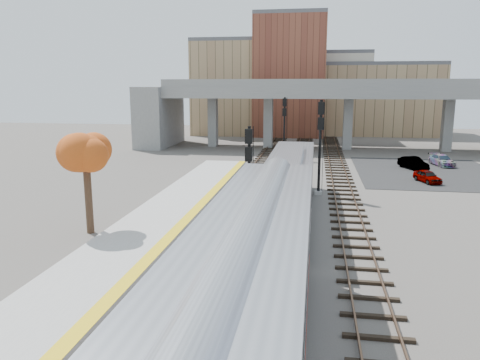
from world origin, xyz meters
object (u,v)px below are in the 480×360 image
(signal_mast_far, at_px, (284,128))
(car_c, at_px, (442,160))
(signal_mast_near, at_px, (249,185))
(car_b, at_px, (413,163))
(signal_mast_mid, at_px, (320,147))
(tree, at_px, (85,145))
(car_a, at_px, (427,176))
(locomotive, at_px, (290,183))

(signal_mast_far, relative_size, car_c, 1.79)
(signal_mast_near, xyz_separation_m, car_b, (14.00, 24.65, -2.41))
(signal_mast_mid, xyz_separation_m, car_b, (9.90, 13.30, -3.20))
(tree, bearing_deg, car_b, 47.42)
(signal_mast_near, distance_m, tree, 9.81)
(signal_mast_far, height_order, car_c, signal_mast_far)
(signal_mast_near, height_order, car_c, signal_mast_near)
(signal_mast_near, xyz_separation_m, tree, (-9.51, -0.93, 2.25))
(tree, relative_size, car_a, 2.20)
(car_a, bearing_deg, locomotive, -151.30)
(tree, bearing_deg, car_c, 46.34)
(signal_mast_near, relative_size, car_a, 1.98)
(locomotive, distance_m, car_a, 17.65)
(locomotive, distance_m, car_b, 23.26)
(signal_mast_far, distance_m, car_a, 19.08)
(locomotive, bearing_deg, car_a, 47.69)
(car_b, bearing_deg, tree, -155.44)
(tree, bearing_deg, car_a, 38.53)
(locomotive, distance_m, signal_mast_far, 25.78)
(signal_mast_far, xyz_separation_m, car_b, (14.00, -5.74, -3.01))
(tree, bearing_deg, signal_mast_near, 5.61)
(locomotive, relative_size, car_c, 4.64)
(car_b, height_order, car_c, car_b)
(tree, distance_m, car_c, 39.51)
(signal_mast_far, bearing_deg, car_a, -42.28)
(signal_mast_near, relative_size, tree, 0.90)
(signal_mast_near, relative_size, car_b, 1.65)
(car_a, bearing_deg, signal_mast_mid, -166.02)
(tree, distance_m, car_b, 35.05)
(signal_mast_mid, xyz_separation_m, car_c, (13.48, 16.10, -3.25))
(locomotive, height_order, tree, tree)
(signal_mast_near, height_order, tree, tree)
(tree, relative_size, car_b, 1.84)
(signal_mast_far, height_order, tree, signal_mast_far)
(signal_mast_mid, bearing_deg, signal_mast_near, -109.86)
(signal_mast_near, distance_m, car_c, 32.69)
(signal_mast_near, height_order, car_a, signal_mast_near)
(signal_mast_near, relative_size, car_c, 1.57)
(signal_mast_near, height_order, car_b, signal_mast_near)
(car_a, bearing_deg, tree, -160.46)
(signal_mast_near, distance_m, signal_mast_far, 30.40)
(locomotive, distance_m, tree, 13.27)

